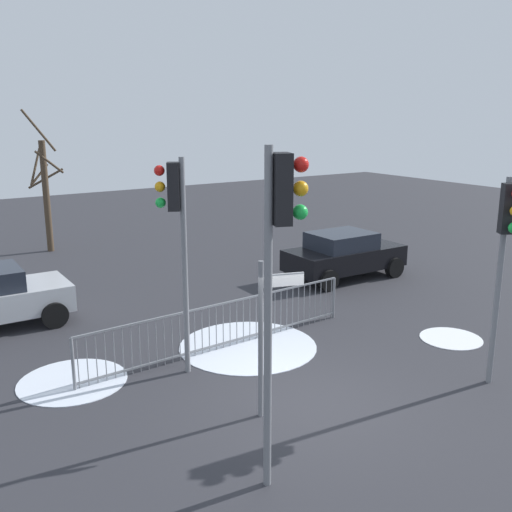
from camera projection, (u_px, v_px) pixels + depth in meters
The scene contains 11 objects.
ground_plane at pixel (310, 405), 10.46m from camera, with size 60.00×60.00×0.00m, color #2D2D33.
traffic_light_mid_right at pixel (176, 218), 11.02m from camera, with size 0.52×0.41×4.30m.
traffic_light_rear_left at pixel (279, 245), 7.44m from camera, with size 0.54×0.38×4.72m.
traffic_light_rear_right at pixel (507, 237), 10.50m from camera, with size 0.44×0.50×3.99m.
direction_sign_post at pixel (265, 331), 9.73m from camera, with size 0.76×0.28×2.77m.
pedestrian_guard_railing at pixel (223, 325), 12.81m from camera, with size 6.77×0.46×1.07m.
car_black_far at pixel (344, 254), 18.28m from camera, with size 3.81×1.95×1.47m.
bare_tree_centre at pixel (46, 191), 21.45m from camera, with size 1.53×1.55×5.21m.
snow_patch_kerb at pixel (451, 338), 13.50m from camera, with size 1.41×1.41×0.01m, color white.
snow_patch_island at pixel (248, 346), 13.06m from camera, with size 3.08×3.08×0.01m, color silver.
snow_patch_verge at pixel (73, 381), 11.36m from camera, with size 2.09×2.09×0.01m, color silver.
Camera 1 is at (-6.02, -7.42, 5.12)m, focal length 40.92 mm.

